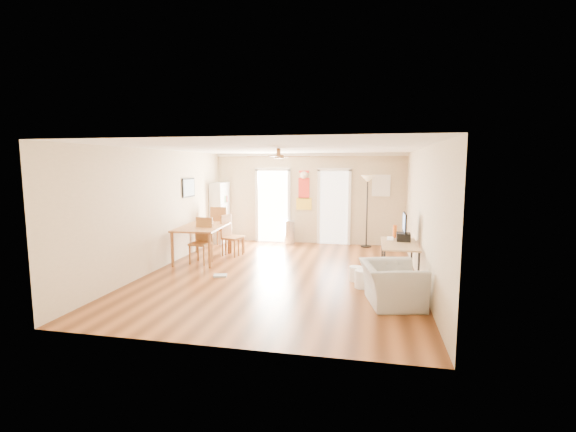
% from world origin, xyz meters
% --- Properties ---
extents(floor, '(7.00, 7.00, 0.00)m').
position_xyz_m(floor, '(0.00, 0.00, 0.00)').
color(floor, brown).
rests_on(floor, ground).
extents(ceiling, '(5.50, 7.00, 0.00)m').
position_xyz_m(ceiling, '(0.00, 0.00, 2.60)').
color(ceiling, silver).
rests_on(ceiling, floor).
extents(wall_back, '(5.50, 0.04, 2.60)m').
position_xyz_m(wall_back, '(0.00, 3.50, 1.30)').
color(wall_back, beige).
rests_on(wall_back, floor).
extents(wall_front, '(5.50, 0.04, 2.60)m').
position_xyz_m(wall_front, '(0.00, -3.50, 1.30)').
color(wall_front, beige).
rests_on(wall_front, floor).
extents(wall_left, '(0.04, 7.00, 2.60)m').
position_xyz_m(wall_left, '(-2.75, 0.00, 1.30)').
color(wall_left, beige).
rests_on(wall_left, floor).
extents(wall_right, '(0.04, 7.00, 2.60)m').
position_xyz_m(wall_right, '(2.75, 0.00, 1.30)').
color(wall_right, beige).
rests_on(wall_right, floor).
extents(crown_molding, '(5.50, 7.00, 0.08)m').
position_xyz_m(crown_molding, '(0.00, 0.00, 2.56)').
color(crown_molding, white).
rests_on(crown_molding, wall_back).
extents(kitchen_doorway, '(0.90, 0.10, 2.10)m').
position_xyz_m(kitchen_doorway, '(-1.05, 3.48, 1.05)').
color(kitchen_doorway, white).
rests_on(kitchen_doorway, wall_back).
extents(bathroom_doorway, '(0.80, 0.10, 2.10)m').
position_xyz_m(bathroom_doorway, '(0.75, 3.48, 1.05)').
color(bathroom_doorway, white).
rests_on(bathroom_doorway, wall_back).
extents(wall_decal, '(0.46, 0.03, 1.10)m').
position_xyz_m(wall_decal, '(-0.13, 3.48, 1.55)').
color(wall_decal, red).
rests_on(wall_decal, wall_back).
extents(ac_grille, '(0.50, 0.04, 0.60)m').
position_xyz_m(ac_grille, '(2.05, 3.47, 1.70)').
color(ac_grille, white).
rests_on(ac_grille, wall_back).
extents(framed_poster, '(0.04, 0.66, 0.48)m').
position_xyz_m(framed_poster, '(-2.73, 1.40, 1.70)').
color(framed_poster, black).
rests_on(framed_poster, wall_left).
extents(ceiling_fan, '(1.24, 1.24, 0.20)m').
position_xyz_m(ceiling_fan, '(0.00, -0.30, 2.43)').
color(ceiling_fan, '#593819').
rests_on(ceiling_fan, ceiling).
extents(bookshelf, '(0.42, 0.82, 1.76)m').
position_xyz_m(bookshelf, '(-2.55, 3.08, 0.88)').
color(bookshelf, silver).
rests_on(bookshelf, floor).
extents(dining_table, '(1.10, 1.70, 0.82)m').
position_xyz_m(dining_table, '(-2.15, 0.86, 0.41)').
color(dining_table, '#966330').
rests_on(dining_table, floor).
extents(dining_chair_right_a, '(0.44, 0.44, 1.00)m').
position_xyz_m(dining_chair_right_a, '(-1.60, 1.61, 0.50)').
color(dining_chair_right_a, '#A47434').
rests_on(dining_chair_right_a, floor).
extents(dining_chair_right_b, '(0.51, 0.51, 1.02)m').
position_xyz_m(dining_chair_right_b, '(-1.60, 1.44, 0.51)').
color(dining_chair_right_b, '#9D5E32').
rests_on(dining_chair_right_b, floor).
extents(dining_chair_near, '(0.47, 0.47, 1.04)m').
position_xyz_m(dining_chair_near, '(-2.05, 0.53, 0.52)').
color(dining_chair_near, '#AB7637').
rests_on(dining_chair_near, floor).
extents(dining_chair_far, '(0.47, 0.47, 1.12)m').
position_xyz_m(dining_chair_far, '(-2.27, 2.44, 0.56)').
color(dining_chair_far, '#A16234').
rests_on(dining_chair_far, floor).
extents(trash_can, '(0.33, 0.33, 0.69)m').
position_xyz_m(trash_can, '(-0.49, 3.21, 0.34)').
color(trash_can, silver).
rests_on(trash_can, floor).
extents(torchiere_lamp, '(0.43, 0.43, 1.99)m').
position_xyz_m(torchiere_lamp, '(1.68, 3.23, 1.00)').
color(torchiere_lamp, black).
rests_on(torchiere_lamp, floor).
extents(computer_desk, '(0.69, 1.38, 0.74)m').
position_xyz_m(computer_desk, '(2.36, 0.05, 0.37)').
color(computer_desk, tan).
rests_on(computer_desk, floor).
extents(imac, '(0.25, 0.60, 0.56)m').
position_xyz_m(imac, '(2.47, 0.37, 1.02)').
color(imac, black).
rests_on(imac, computer_desk).
extents(keyboard, '(0.15, 0.41, 0.02)m').
position_xyz_m(keyboard, '(2.20, 0.52, 0.74)').
color(keyboard, white).
rests_on(keyboard, computer_desk).
extents(printer, '(0.28, 0.32, 0.16)m').
position_xyz_m(printer, '(2.45, 0.34, 0.82)').
color(printer, black).
rests_on(printer, computer_desk).
extents(orange_bottle, '(0.11, 0.11, 0.26)m').
position_xyz_m(orange_bottle, '(2.30, 0.70, 0.87)').
color(orange_bottle, orange).
rests_on(orange_bottle, computer_desk).
extents(wastebasket_a, '(0.27, 0.27, 0.29)m').
position_xyz_m(wastebasket_a, '(1.53, -0.21, 0.15)').
color(wastebasket_a, white).
rests_on(wastebasket_a, floor).
extents(wastebasket_b, '(0.31, 0.31, 0.33)m').
position_xyz_m(wastebasket_b, '(1.67, -0.63, 0.17)').
color(wastebasket_b, white).
rests_on(wastebasket_b, floor).
extents(floor_cloth, '(0.31, 0.27, 0.04)m').
position_xyz_m(floor_cloth, '(-1.20, -0.46, 0.02)').
color(floor_cloth, '#A5A49F').
rests_on(floor_cloth, floor).
extents(armchair, '(1.11, 1.21, 0.68)m').
position_xyz_m(armchair, '(2.15, -1.45, 0.34)').
color(armchair, '#A9A8A3').
rests_on(armchair, floor).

